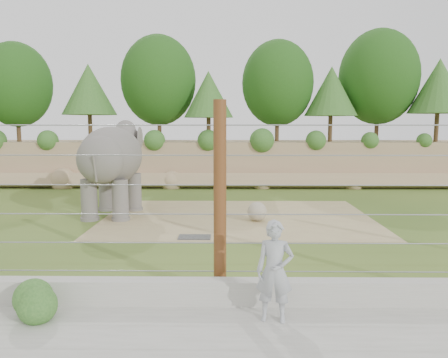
{
  "coord_description": "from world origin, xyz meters",
  "views": [
    {
      "loc": [
        0.19,
        -13.19,
        3.52
      ],
      "look_at": [
        0.0,
        2.0,
        1.6
      ],
      "focal_mm": 35.0,
      "sensor_mm": 36.0,
      "label": 1
    }
  ],
  "objects_px": {
    "stone_ball": "(257,211)",
    "barrier_fence": "(220,200)",
    "elephant": "(112,169)",
    "zookeeper": "(275,271)"
  },
  "relations": [
    {
      "from": "stone_ball",
      "to": "barrier_fence",
      "type": "distance_m",
      "value": 7.15
    },
    {
      "from": "elephant",
      "to": "stone_ball",
      "type": "xyz_separation_m",
      "value": [
        5.52,
        -1.04,
        -1.42
      ]
    },
    {
      "from": "elephant",
      "to": "stone_ball",
      "type": "bearing_deg",
      "value": -7.85
    },
    {
      "from": "barrier_fence",
      "to": "elephant",
      "type": "bearing_deg",
      "value": 118.68
    },
    {
      "from": "stone_ball",
      "to": "zookeeper",
      "type": "distance_m",
      "value": 8.08
    },
    {
      "from": "stone_ball",
      "to": "barrier_fence",
      "type": "xyz_separation_m",
      "value": [
        -1.2,
        -6.86,
        1.63
      ]
    },
    {
      "from": "elephant",
      "to": "zookeeper",
      "type": "bearing_deg",
      "value": -56.88
    },
    {
      "from": "elephant",
      "to": "barrier_fence",
      "type": "bearing_deg",
      "value": -58.52
    },
    {
      "from": "zookeeper",
      "to": "stone_ball",
      "type": "bearing_deg",
      "value": 98.14
    },
    {
      "from": "elephant",
      "to": "barrier_fence",
      "type": "relative_size",
      "value": 0.22
    }
  ]
}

